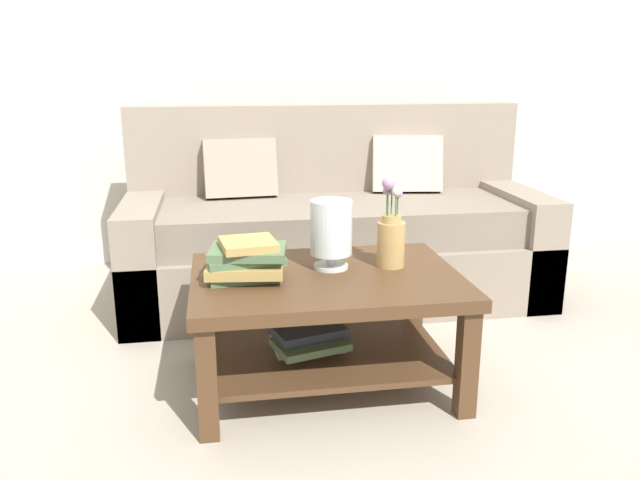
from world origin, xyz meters
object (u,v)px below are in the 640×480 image
glass_hurricane_vase (331,230)px  flower_pitcher (391,234)px  couch (334,233)px  book_stack_main (246,260)px  coffee_table (325,307)px

glass_hurricane_vase → flower_pitcher: flower_pitcher is taller
couch → glass_hurricane_vase: 1.03m
book_stack_main → glass_hurricane_vase: glass_hurricane_vase is taller
glass_hurricane_vase → flower_pitcher: size_ratio=0.75×
glass_hurricane_vase → book_stack_main: bearing=-165.5°
glass_hurricane_vase → flower_pitcher: 0.25m
couch → coffee_table: couch is taller
glass_hurricane_vase → flower_pitcher: bearing=-3.3°
couch → coffee_table: size_ratio=2.15×
flower_pitcher → glass_hurricane_vase: bearing=176.7°
book_stack_main → glass_hurricane_vase: 0.37m
glass_hurricane_vase → coffee_table: bearing=-117.1°
coffee_table → glass_hurricane_vase: 0.31m
book_stack_main → flower_pitcher: (0.59, 0.08, 0.06)m
couch → flower_pitcher: couch is taller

